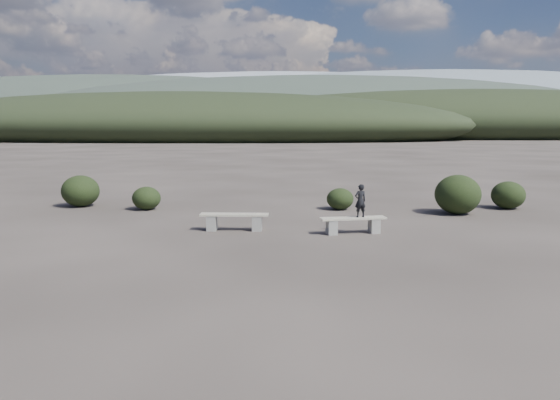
{
  "coord_description": "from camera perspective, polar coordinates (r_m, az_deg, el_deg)",
  "views": [
    {
      "loc": [
        0.46,
        -9.56,
        2.93
      ],
      "look_at": [
        -0.27,
        3.5,
        1.1
      ],
      "focal_mm": 35.0,
      "sensor_mm": 36.0,
      "label": 1
    }
  ],
  "objects": [
    {
      "name": "ground",
      "position": [
        10.01,
        0.4,
        -9.05
      ],
      "size": [
        1200.0,
        1200.0,
        0.0
      ],
      "primitive_type": "plane",
      "color": "#2D2623",
      "rests_on": "ground"
    },
    {
      "name": "bench_left",
      "position": [
        15.13,
        -4.79,
        -2.13
      ],
      "size": [
        1.89,
        0.44,
        0.47
      ],
      "rotation": [
        0.0,
        0.0,
        0.03
      ],
      "color": "slate",
      "rests_on": "ground"
    },
    {
      "name": "bench_right",
      "position": [
        14.79,
        7.65,
        -2.47
      ],
      "size": [
        1.81,
        0.76,
        0.44
      ],
      "rotation": [
        0.0,
        0.0,
        0.23
      ],
      "color": "slate",
      "rests_on": "ground"
    },
    {
      "name": "seated_person",
      "position": [
        14.74,
        8.39,
        -0.07
      ],
      "size": [
        0.38,
        0.32,
        0.89
      ],
      "primitive_type": "imported",
      "rotation": [
        0.0,
        0.0,
        3.53
      ],
      "color": "black",
      "rests_on": "bench_right"
    },
    {
      "name": "shrub_a",
      "position": [
        19.28,
        -13.79,
        0.19
      ],
      "size": [
        0.97,
        0.97,
        0.8
      ],
      "primitive_type": "ellipsoid",
      "color": "black",
      "rests_on": "ground"
    },
    {
      "name": "shrub_c",
      "position": [
        18.86,
        6.3,
        0.11
      ],
      "size": [
        0.93,
        0.93,
        0.74
      ],
      "primitive_type": "ellipsoid",
      "color": "black",
      "rests_on": "ground"
    },
    {
      "name": "shrub_d",
      "position": [
        18.72,
        18.08,
        0.56
      ],
      "size": [
        1.47,
        1.47,
        1.29
      ],
      "primitive_type": "ellipsoid",
      "color": "black",
      "rests_on": "ground"
    },
    {
      "name": "shrub_e",
      "position": [
        20.52,
        22.74,
        0.48
      ],
      "size": [
        1.15,
        1.15,
        0.96
      ],
      "primitive_type": "ellipsoid",
      "color": "black",
      "rests_on": "ground"
    },
    {
      "name": "shrub_f",
      "position": [
        20.69,
        -20.13,
        0.9
      ],
      "size": [
        1.32,
        1.32,
        1.12
      ],
      "primitive_type": "ellipsoid",
      "color": "black",
      "rests_on": "ground"
    },
    {
      "name": "mountain_ridges",
      "position": [
        348.81,
        1.92,
        9.26
      ],
      "size": [
        500.0,
        400.0,
        56.0
      ],
      "color": "black",
      "rests_on": "ground"
    }
  ]
}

